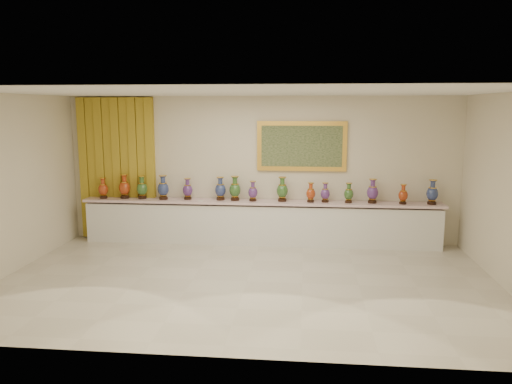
% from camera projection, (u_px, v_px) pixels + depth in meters
% --- Properties ---
extents(ground, '(8.00, 8.00, 0.00)m').
position_uv_depth(ground, '(247.00, 281.00, 8.04)').
color(ground, beige).
rests_on(ground, ground).
extents(room, '(8.00, 8.00, 8.00)m').
position_uv_depth(room, '(146.00, 165.00, 10.41)').
color(room, beige).
rests_on(room, ground).
extents(counter, '(7.28, 0.48, 0.90)m').
position_uv_depth(counter, '(260.00, 223.00, 10.19)').
color(counter, white).
rests_on(counter, ground).
extents(vase_0, '(0.25, 0.25, 0.44)m').
position_uv_depth(vase_0, '(103.00, 189.00, 10.35)').
color(vase_0, black).
rests_on(vase_0, counter).
extents(vase_1, '(0.27, 0.27, 0.51)m').
position_uv_depth(vase_1, '(125.00, 188.00, 10.36)').
color(vase_1, black).
rests_on(vase_1, counter).
extents(vase_2, '(0.28, 0.28, 0.48)m').
position_uv_depth(vase_2, '(142.00, 188.00, 10.32)').
color(vase_2, black).
rests_on(vase_2, counter).
extents(vase_3, '(0.24, 0.24, 0.50)m').
position_uv_depth(vase_3, '(163.00, 189.00, 10.23)').
color(vase_3, black).
rests_on(vase_3, counter).
extents(vase_4, '(0.25, 0.25, 0.44)m').
position_uv_depth(vase_4, '(188.00, 190.00, 10.25)').
color(vase_4, black).
rests_on(vase_4, counter).
extents(vase_5, '(0.29, 0.29, 0.47)m').
position_uv_depth(vase_5, '(220.00, 190.00, 10.17)').
color(vase_5, black).
rests_on(vase_5, counter).
extents(vase_6, '(0.26, 0.26, 0.50)m').
position_uv_depth(vase_6, '(235.00, 190.00, 10.12)').
color(vase_6, black).
rests_on(vase_6, counter).
extents(vase_7, '(0.20, 0.20, 0.41)m').
position_uv_depth(vase_7, '(253.00, 192.00, 10.06)').
color(vase_7, black).
rests_on(vase_7, counter).
extents(vase_8, '(0.25, 0.25, 0.50)m').
position_uv_depth(vase_8, '(282.00, 190.00, 10.03)').
color(vase_8, black).
rests_on(vase_8, counter).
extents(vase_9, '(0.20, 0.20, 0.39)m').
position_uv_depth(vase_9, '(311.00, 193.00, 9.95)').
color(vase_9, black).
rests_on(vase_9, counter).
extents(vase_10, '(0.21, 0.21, 0.39)m').
position_uv_depth(vase_10, '(325.00, 193.00, 9.94)').
color(vase_10, black).
rests_on(vase_10, counter).
extents(vase_11, '(0.24, 0.24, 0.40)m').
position_uv_depth(vase_11, '(349.00, 194.00, 9.88)').
color(vase_11, black).
rests_on(vase_11, counter).
extents(vase_12, '(0.29, 0.29, 0.48)m').
position_uv_depth(vase_12, '(373.00, 192.00, 9.85)').
color(vase_12, black).
rests_on(vase_12, counter).
extents(vase_13, '(0.23, 0.23, 0.39)m').
position_uv_depth(vase_13, '(403.00, 195.00, 9.75)').
color(vase_13, black).
rests_on(vase_13, counter).
extents(vase_14, '(0.27, 0.27, 0.49)m').
position_uv_depth(vase_14, '(432.00, 193.00, 9.71)').
color(vase_14, black).
rests_on(vase_14, counter).
extents(label_card, '(0.10, 0.06, 0.00)m').
position_uv_depth(label_card, '(201.00, 201.00, 10.10)').
color(label_card, white).
rests_on(label_card, counter).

